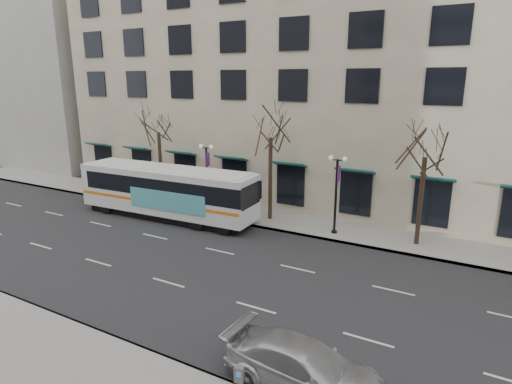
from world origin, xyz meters
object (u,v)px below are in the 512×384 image
Objects in this scene: lamp_post_right at (336,191)px; silver_car at (305,368)px; lamp_post_left at (207,175)px; pay_station at (239,378)px; tree_far_right at (427,141)px; tree_far_mid at (271,124)px; tree_far_left at (158,120)px; city_bus at (168,191)px.

silver_car is at bearing -74.76° from lamp_post_right.
lamp_post_left is 20.35m from pay_station.
tree_far_right is 1.55× the size of lamp_post_left.
tree_far_mid is 6.41m from lamp_post_right.
lamp_post_right is 0.94× the size of silver_car.
pay_station is (2.46, -15.98, -1.83)m from lamp_post_right.
silver_car is at bearing -45.70° from lamp_post_left.
tree_far_right is 6.09× the size of pay_station.
pay_station is (7.47, -16.58, -5.80)m from tree_far_mid.
lamp_post_right reaches higher than pay_station.
silver_car is (3.87, -14.21, -2.14)m from lamp_post_right.
tree_far_right is 15.88m from silver_car.
tree_far_left is at bearing 177.71° from lamp_post_right.
tree_far_mid is at bearing 173.17° from lamp_post_right.
silver_car is (13.87, -14.21, -2.14)m from lamp_post_left.
lamp_post_right is (-4.99, -0.60, -3.48)m from tree_far_right.
silver_car is (8.88, -14.81, -6.10)m from tree_far_mid.
tree_far_left is 15.48m from lamp_post_right.
city_bus is at bearing 56.37° from silver_car.
silver_car is at bearing -59.06° from tree_far_mid.
city_bus is (3.23, -3.00, -4.66)m from tree_far_left.
tree_far_right is at bearing -0.00° from tree_far_mid.
tree_far_mid reaches higher than lamp_post_right.
city_bus is at bearing -156.11° from tree_far_mid.
tree_far_left is at bearing 134.66° from city_bus.
tree_far_right reaches higher than silver_car.
tree_far_mid reaches higher than silver_car.
tree_far_mid is 19.09m from pay_station.
lamp_post_right is 12.06m from city_bus.
tree_far_left reaches higher than city_bus.
lamp_post_right is at bearing 18.65° from silver_car.
tree_far_left reaches higher than silver_car.
lamp_post_left is at bearing 180.00° from lamp_post_right.
tree_far_mid reaches higher than city_bus.
tree_far_right is 17.60m from pay_station.
lamp_post_right is 16.27m from pay_station.
lamp_post_left reaches higher than silver_car.
lamp_post_right is (10.00, 0.00, 0.00)m from lamp_post_left.
silver_car is (18.88, -14.81, -5.90)m from tree_far_left.
lamp_post_left is 19.98m from silver_car.
tree_far_mid is 6.46× the size of pay_station.
tree_far_left is 1.60× the size of lamp_post_right.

